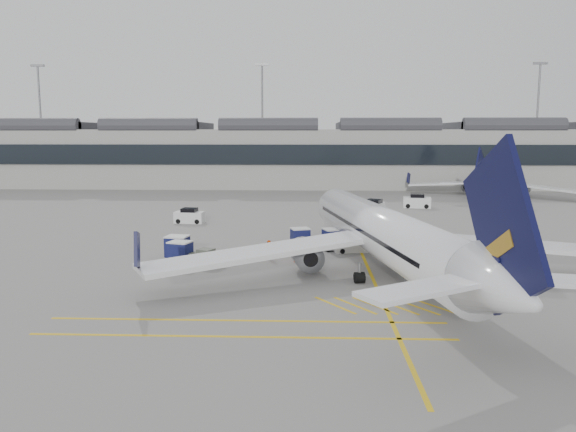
{
  "coord_description": "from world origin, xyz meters",
  "views": [
    {
      "loc": [
        5.39,
        -39.78,
        10.27
      ],
      "look_at": [
        3.81,
        2.74,
        4.0
      ],
      "focal_mm": 35.0,
      "sensor_mm": 36.0,
      "label": 1
    }
  ],
  "objects_px": {
    "airliner_main": "(386,235)",
    "ramp_agent_a": "(296,251)",
    "baggage_cart_a": "(333,239)",
    "belt_loader": "(354,245)",
    "pushback_tug": "(206,258)",
    "ramp_agent_b": "(268,250)"
  },
  "relations": [
    {
      "from": "airliner_main",
      "to": "pushback_tug",
      "type": "bearing_deg",
      "value": 157.98
    },
    {
      "from": "airliner_main",
      "to": "pushback_tug",
      "type": "xyz_separation_m",
      "value": [
        -13.65,
        2.68,
        -2.43
      ]
    },
    {
      "from": "airliner_main",
      "to": "baggage_cart_a",
      "type": "bearing_deg",
      "value": 100.05
    },
    {
      "from": "baggage_cart_a",
      "to": "airliner_main",
      "type": "bearing_deg",
      "value": -89.92
    },
    {
      "from": "belt_loader",
      "to": "baggage_cart_a",
      "type": "height_order",
      "value": "baggage_cart_a"
    },
    {
      "from": "baggage_cart_a",
      "to": "pushback_tug",
      "type": "height_order",
      "value": "baggage_cart_a"
    },
    {
      "from": "ramp_agent_a",
      "to": "ramp_agent_b",
      "type": "bearing_deg",
      "value": 102.5
    },
    {
      "from": "belt_loader",
      "to": "ramp_agent_a",
      "type": "height_order",
      "value": "belt_loader"
    },
    {
      "from": "baggage_cart_a",
      "to": "ramp_agent_b",
      "type": "relative_size",
      "value": 1.46
    },
    {
      "from": "baggage_cart_a",
      "to": "ramp_agent_a",
      "type": "height_order",
      "value": "baggage_cart_a"
    },
    {
      "from": "pushback_tug",
      "to": "ramp_agent_a",
      "type": "bearing_deg",
      "value": 36.01
    },
    {
      "from": "belt_loader",
      "to": "ramp_agent_a",
      "type": "bearing_deg",
      "value": -153.1
    },
    {
      "from": "airliner_main",
      "to": "baggage_cart_a",
      "type": "distance_m",
      "value": 9.71
    },
    {
      "from": "ramp_agent_b",
      "to": "pushback_tug",
      "type": "height_order",
      "value": "ramp_agent_b"
    },
    {
      "from": "baggage_cart_a",
      "to": "ramp_agent_b",
      "type": "distance_m",
      "value": 6.64
    },
    {
      "from": "belt_loader",
      "to": "ramp_agent_b",
      "type": "height_order",
      "value": "belt_loader"
    },
    {
      "from": "belt_loader",
      "to": "baggage_cart_a",
      "type": "distance_m",
      "value": 1.95
    },
    {
      "from": "airliner_main",
      "to": "belt_loader",
      "type": "relative_size",
      "value": 8.14
    },
    {
      "from": "pushback_tug",
      "to": "belt_loader",
      "type": "bearing_deg",
      "value": 49.16
    },
    {
      "from": "airliner_main",
      "to": "ramp_agent_a",
      "type": "xyz_separation_m",
      "value": [
        -6.61,
        4.17,
        -2.12
      ]
    },
    {
      "from": "ramp_agent_a",
      "to": "pushback_tug",
      "type": "relative_size",
      "value": 0.66
    },
    {
      "from": "belt_loader",
      "to": "pushback_tug",
      "type": "distance_m",
      "value": 13.31
    }
  ]
}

